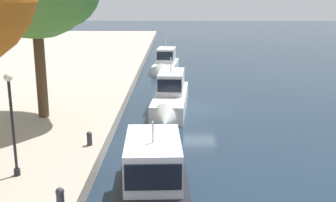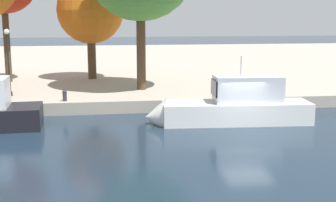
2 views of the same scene
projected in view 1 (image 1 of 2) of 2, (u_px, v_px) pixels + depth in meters
name	position (u px, v px, depth m)	size (l,w,h in m)	color
ground_plane	(199.00, 109.00, 31.23)	(220.00, 220.00, 0.00)	#192838
motor_yacht_0	(153.00, 199.00, 15.72)	(9.69, 3.08, 4.50)	black
motor_yacht_1	(170.00, 100.00, 30.59)	(9.58, 2.83, 4.49)	silver
motor_yacht_2	(165.00, 66.00, 45.96)	(7.73, 2.97, 4.67)	silver
mooring_bollard_1	(89.00, 138.00, 21.33)	(0.29, 0.29, 0.73)	#2D2D33
mooring_bollard_2	(60.00, 198.00, 14.82)	(0.31, 0.31, 0.88)	#2D2D33
lamp_post	(12.00, 118.00, 17.22)	(0.36, 0.36, 4.44)	black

